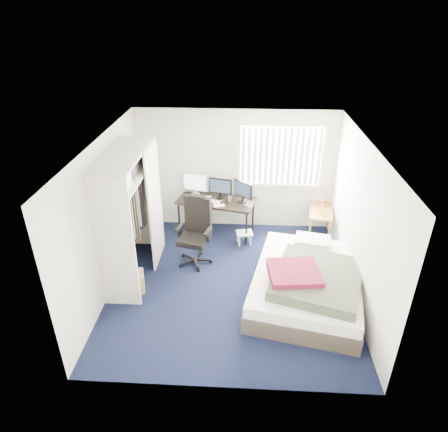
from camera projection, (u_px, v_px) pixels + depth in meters
name	position (u px, v px, depth m)	size (l,w,h in m)	color
ground	(230.00, 284.00, 6.87)	(4.20, 4.20, 0.00)	black
room_shell	(231.00, 205.00, 6.15)	(4.20, 4.20, 4.20)	silver
window_assembly	(281.00, 156.00, 7.86)	(1.72, 0.09, 1.32)	white
closet	(130.00, 204.00, 6.55)	(0.64, 1.84, 2.22)	beige
desk	(217.00, 198.00, 8.06)	(1.66, 1.04, 1.22)	black
office_chair	(196.00, 237.00, 7.28)	(0.73, 0.73, 1.27)	black
footstool	(244.00, 235.00, 7.92)	(0.35, 0.30, 0.26)	white
nightstand	(321.00, 212.00, 8.03)	(0.59, 0.95, 0.79)	brown
bed	(308.00, 283.00, 6.41)	(2.10, 2.53, 0.73)	#3D342C
pine_box	(131.00, 282.00, 6.65)	(0.43, 0.32, 0.32)	tan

